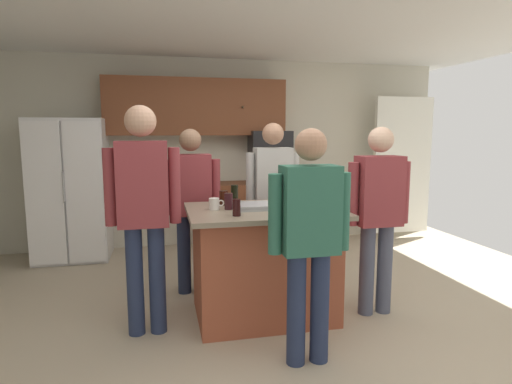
% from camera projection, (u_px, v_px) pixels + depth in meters
% --- Properties ---
extents(floor, '(7.04, 7.04, 0.00)m').
position_uv_depth(floor, '(275.00, 324.00, 3.57)').
color(floor, '#B7A88E').
rests_on(floor, ground).
extents(back_wall, '(6.40, 0.10, 2.60)m').
position_uv_depth(back_wall, '(224.00, 153.00, 6.09)').
color(back_wall, beige).
rests_on(back_wall, ground).
extents(french_door_window_panel, '(0.90, 0.06, 2.00)m').
position_uv_depth(french_door_window_panel, '(402.00, 166.00, 6.30)').
color(french_door_window_panel, white).
rests_on(french_door_window_panel, ground).
extents(cabinet_run_upper, '(2.40, 0.38, 0.75)m').
position_uv_depth(cabinet_run_upper, '(196.00, 107.00, 5.73)').
color(cabinet_run_upper, brown).
extents(cabinet_run_lower, '(1.80, 0.63, 0.90)m').
position_uv_depth(cabinet_run_lower, '(270.00, 213.00, 6.03)').
color(cabinet_run_lower, brown).
rests_on(cabinet_run_lower, ground).
extents(refrigerator, '(0.88, 0.76, 1.76)m').
position_uv_depth(refrigerator, '(71.00, 190.00, 5.32)').
color(refrigerator, white).
rests_on(refrigerator, ground).
extents(microwave_over_range, '(0.56, 0.40, 0.32)m').
position_uv_depth(microwave_over_range, '(270.00, 143.00, 5.91)').
color(microwave_over_range, black).
extents(kitchen_island, '(1.29, 0.95, 0.95)m').
position_uv_depth(kitchen_island, '(264.00, 262.00, 3.68)').
color(kitchen_island, '#9E4C33').
rests_on(kitchen_island, ground).
extents(person_guest_left, '(0.57, 0.22, 1.64)m').
position_uv_depth(person_guest_left, '(378.00, 208.00, 3.66)').
color(person_guest_left, '#4C5166').
rests_on(person_guest_left, ground).
extents(person_elder_center, '(0.57, 0.22, 1.63)m').
position_uv_depth(person_elder_center, '(192.00, 200.00, 4.16)').
color(person_elder_center, '#232D4C').
rests_on(person_elder_center, ground).
extents(person_guest_by_door, '(0.57, 0.22, 1.62)m').
position_uv_depth(person_guest_by_door, '(309.00, 232.00, 2.85)').
color(person_guest_by_door, '#232D4C').
rests_on(person_guest_by_door, ground).
extents(person_host_foreground, '(0.57, 0.22, 1.69)m').
position_uv_depth(person_host_foreground, '(273.00, 192.00, 4.44)').
color(person_host_foreground, tan).
rests_on(person_host_foreground, ground).
extents(person_guest_right, '(0.57, 0.24, 1.79)m').
position_uv_depth(person_guest_right, '(143.00, 204.00, 3.27)').
color(person_guest_right, '#232D4C').
rests_on(person_guest_right, ground).
extents(glass_dark_ale, '(0.06, 0.06, 0.13)m').
position_uv_depth(glass_dark_ale, '(237.00, 208.00, 3.29)').
color(glass_dark_ale, black).
rests_on(glass_dark_ale, kitchen_island).
extents(glass_short_whisky, '(0.08, 0.08, 0.13)m').
position_uv_depth(glass_short_whisky, '(224.00, 198.00, 3.77)').
color(glass_short_whisky, black).
rests_on(glass_short_whisky, kitchen_island).
extents(mug_blue_stoneware, '(0.13, 0.09, 0.10)m').
position_uv_depth(mug_blue_stoneware, '(311.00, 205.00, 3.52)').
color(mug_blue_stoneware, '#4C6B99').
rests_on(mug_blue_stoneware, kitchen_island).
extents(tumbler_amber, '(0.06, 0.06, 0.15)m').
position_uv_depth(tumbler_amber, '(294.00, 199.00, 3.64)').
color(tumbler_amber, black).
rests_on(tumbler_amber, kitchen_island).
extents(glass_stout_tall, '(0.06, 0.06, 0.17)m').
position_uv_depth(glass_stout_tall, '(234.00, 194.00, 3.87)').
color(glass_stout_tall, black).
rests_on(glass_stout_tall, kitchen_island).
extents(mug_ceramic_white, '(0.13, 0.09, 0.10)m').
position_uv_depth(mug_ceramic_white, '(214.00, 204.00, 3.56)').
color(mug_ceramic_white, white).
rests_on(mug_ceramic_white, kitchen_island).
extents(glass_pilsner, '(0.07, 0.07, 0.14)m').
position_uv_depth(glass_pilsner, '(229.00, 201.00, 3.57)').
color(glass_pilsner, black).
rests_on(glass_pilsner, kitchen_island).
extents(serving_tray, '(0.44, 0.30, 0.04)m').
position_uv_depth(serving_tray, '(262.00, 206.00, 3.63)').
color(serving_tray, '#B7B7BC').
rests_on(serving_tray, kitchen_island).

